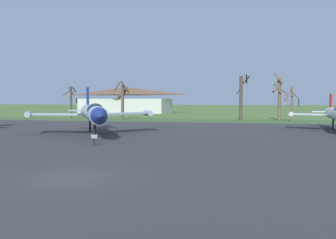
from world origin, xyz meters
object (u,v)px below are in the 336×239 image
(jet_fighter_rear_left, at_px, (336,114))
(visitor_building, at_px, (125,100))
(jet_fighter_front_left, at_px, (92,113))
(info_placard_front_left, at_px, (94,139))

(jet_fighter_rear_left, xyz_separation_m, visitor_building, (-48.30, 59.96, 1.74))
(jet_fighter_front_left, distance_m, jet_fighter_rear_left, 29.52)
(info_placard_front_left, bearing_deg, jet_fighter_front_left, 115.04)
(jet_fighter_rear_left, relative_size, visitor_building, 0.52)
(info_placard_front_left, height_order, visitor_building, visitor_building)
(info_placard_front_left, bearing_deg, visitor_building, 107.41)
(jet_fighter_rear_left, bearing_deg, visitor_building, 128.85)
(info_placard_front_left, height_order, jet_fighter_rear_left, jet_fighter_rear_left)
(jet_fighter_front_left, relative_size, visitor_building, 0.55)
(info_placard_front_left, distance_m, jet_fighter_rear_left, 30.60)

